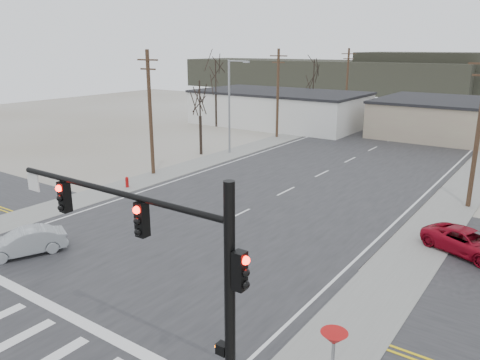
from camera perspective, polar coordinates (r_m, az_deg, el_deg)
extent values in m
plane|color=#B8B9B4|center=(23.88, -11.52, -9.65)|extent=(140.00, 140.00, 0.00)
cube|color=#242427|center=(35.08, 6.43, -1.00)|extent=(18.00, 110.00, 0.05)
cube|color=#242427|center=(23.87, -11.53, -9.61)|extent=(90.00, 10.00, 0.04)
cube|color=gray|center=(44.75, -2.39, 2.81)|extent=(3.00, 90.00, 0.06)
cube|color=gray|center=(36.40, 25.17, -1.82)|extent=(3.00, 90.00, 0.06)
cylinder|color=black|center=(12.29, -1.23, -16.47)|extent=(0.28, 0.28, 7.20)
cylinder|color=black|center=(13.89, -15.40, -1.32)|extent=(8.40, 0.18, 0.18)
cube|color=black|center=(13.22, -11.86, -4.71)|extent=(0.32, 0.30, 1.00)
cube|color=black|center=(15.85, -20.59, -1.93)|extent=(0.32, 0.30, 1.00)
sphere|color=#FF0C05|center=(13.00, -12.48, -3.60)|extent=(0.22, 0.22, 0.22)
sphere|color=#FF0C05|center=(15.67, -21.21, -0.96)|extent=(0.22, 0.22, 0.22)
cube|color=black|center=(11.44, -0.04, -11.01)|extent=(0.30, 0.30, 1.00)
cube|color=silver|center=(17.19, -23.89, -0.24)|extent=(0.60, 0.04, 0.60)
cube|color=black|center=(12.97, -2.15, -19.85)|extent=(0.30, 0.25, 0.30)
sphere|color=#FF5905|center=(13.05, -2.71, -19.62)|extent=(0.18, 0.18, 0.18)
cylinder|color=#A50C0C|center=(35.91, -13.60, -0.41)|extent=(0.24, 0.24, 0.70)
sphere|color=#A50C0C|center=(35.81, -13.64, 0.20)|extent=(0.24, 0.24, 0.24)
cone|color=#A50C0C|center=(14.37, 11.38, -18.42)|extent=(0.80, 0.80, 0.40)
cube|color=silver|center=(63.73, 4.75, 8.60)|extent=(22.00, 12.00, 4.20)
cube|color=black|center=(63.49, 4.80, 10.62)|extent=(22.30, 12.30, 0.30)
cylinder|color=#4A3222|center=(38.55, -10.88, 7.93)|extent=(0.30, 0.30, 10.00)
cube|color=#4A3222|center=(38.21, -11.22, 14.17)|extent=(2.20, 0.12, 0.12)
cube|color=#4A3222|center=(38.23, -11.16, 13.13)|extent=(1.60, 0.12, 0.12)
cylinder|color=#4A3222|center=(54.29, 4.62, 10.41)|extent=(0.30, 0.30, 10.00)
cube|color=#4A3222|center=(54.05, 4.72, 14.85)|extent=(2.20, 0.12, 0.12)
cube|color=#4A3222|center=(54.07, 4.70, 14.11)|extent=(1.60, 0.12, 0.12)
cylinder|color=#4A3222|center=(72.17, 12.91, 11.43)|extent=(0.30, 0.30, 10.00)
cube|color=#4A3222|center=(71.99, 13.12, 14.76)|extent=(2.20, 0.12, 0.12)
cube|color=#4A3222|center=(72.01, 13.09, 14.21)|extent=(1.60, 0.12, 0.12)
cylinder|color=#4A3222|center=(33.25, 27.05, 5.23)|extent=(0.30, 0.30, 10.00)
cylinder|color=gray|center=(45.77, -1.32, 8.80)|extent=(0.20, 0.20, 9.00)
cylinder|color=gray|center=(44.85, -0.30, 14.30)|extent=(2.00, 0.12, 0.12)
cube|color=gray|center=(44.28, 0.79, 14.21)|extent=(0.60, 0.25, 0.18)
cylinder|color=black|center=(45.84, -4.81, 5.44)|extent=(0.28, 0.28, 3.75)
cylinder|color=black|center=(45.35, -4.91, 9.64)|extent=(0.14, 0.14, 3.75)
cylinder|color=black|center=(68.02, 8.83, 9.06)|extent=(0.28, 0.28, 4.50)
cylinder|color=black|center=(67.66, 8.98, 12.46)|extent=(0.14, 0.14, 4.50)
cylinder|color=black|center=(62.14, -2.93, 8.59)|extent=(0.28, 0.28, 4.50)
cylinder|color=black|center=(61.75, -2.98, 12.32)|extent=(0.14, 0.14, 4.50)
cube|color=#333026|center=(118.29, 9.77, 12.48)|extent=(70.00, 18.00, 7.00)
imported|color=#979CA1|center=(26.11, -24.83, -6.90)|extent=(2.89, 4.24, 1.32)
imported|color=black|center=(67.76, 22.22, 6.74)|extent=(2.60, 4.86, 1.34)
imported|color=black|center=(79.71, 21.25, 8.08)|extent=(2.68, 4.46, 1.42)
imported|color=maroon|center=(26.47, 26.03, -6.85)|extent=(4.98, 3.68, 1.26)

